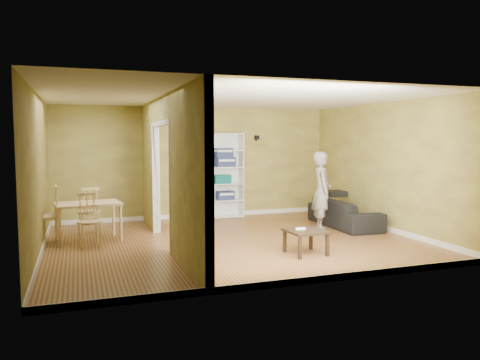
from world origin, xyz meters
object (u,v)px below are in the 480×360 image
Objects in this scene: bookshelf at (224,175)px; coffee_table at (306,233)px; sofa at (344,209)px; person at (322,184)px; chair_left at (46,215)px; chair_far at (89,210)px; dining_table at (88,207)px; chair_near at (89,220)px.

bookshelf is 3.34× the size of coffee_table.
sofa is 3.32× the size of coffee_table.
person is 3.15× the size of coffee_table.
bookshelf is 1.93× the size of chair_left.
coffee_table is 0.64× the size of chair_far.
chair_far is (0.03, 0.66, -0.16)m from dining_table.
chair_near is at bearing 78.91° from chair_far.
bookshelf is (-2.07, 2.00, 0.62)m from sofa.
chair_near is (-3.29, 1.66, 0.13)m from coffee_table.
chair_far is at bearing 92.48° from person.
chair_left is at bearing 89.56° from sofa.
chair_near reaches higher than dining_table.
chair_left is (-5.91, 0.24, 0.14)m from sofa.
coffee_table is at bearing 128.68° from chair_far.
chair_left reaches higher than dining_table.
person is 2.03× the size of chair_near.
chair_left is (-0.71, -0.05, -0.11)m from dining_table.
dining_table is at bearing 77.51° from chair_far.
dining_table is 1.21× the size of chair_near.
bookshelf is at bearing 47.74° from sofa.
bookshelf reaches higher than sofa.
person is (-0.69, -0.24, 0.57)m from sofa.
sofa reaches higher than dining_table.
person is at bearing 111.30° from sofa.
dining_table is 1.21× the size of chair_far.
coffee_table is at bearing 161.41° from person.
chair_left is at bearing 135.74° from chair_near.
bookshelf is 2.14× the size of chair_far.
bookshelf is at bearing -171.31° from chair_far.
person reaches higher than chair_near.
sofa is 1.77× the size of dining_table.
chair_far reaches higher than dining_table.
chair_left is 0.88m from chair_near.
coffee_table is 4.35m from chair_far.
person is at bearing -58.46° from bookshelf.
bookshelf is at bearing 48.82° from person.
dining_table is at bearing -151.28° from bookshelf.
coffee_table is 3.69m from chair_near.
bookshelf reaches higher than person.
dining_table is at bearing 100.60° from person.
person reaches higher than dining_table.
chair_left is (-4.01, 2.16, 0.18)m from coffee_table.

